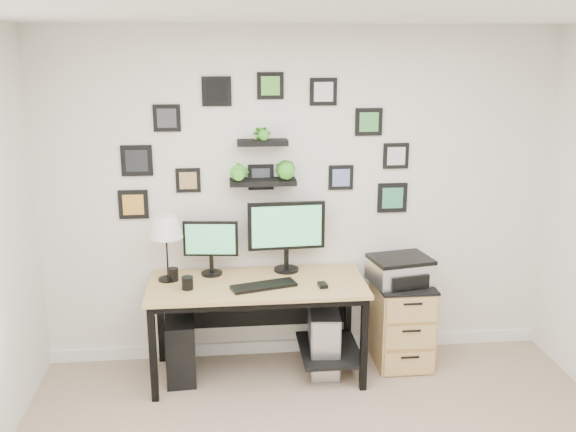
{
  "coord_description": "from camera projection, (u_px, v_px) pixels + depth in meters",
  "views": [
    {
      "loc": [
        -0.59,
        -2.81,
        2.46
      ],
      "look_at": [
        -0.12,
        1.83,
        1.2
      ],
      "focal_mm": 40.0,
      "sensor_mm": 36.0,
      "label": 1
    }
  ],
  "objects": [
    {
      "name": "room",
      "position": [
        300.0,
        345.0,
        5.29
      ],
      "size": [
        4.0,
        4.0,
        4.0
      ],
      "color": "tan",
      "rests_on": "ground"
    },
    {
      "name": "desk",
      "position": [
        262.0,
        296.0,
        4.81
      ],
      "size": [
        1.6,
        0.7,
        0.75
      ],
      "color": "tan",
      "rests_on": "ground"
    },
    {
      "name": "monitor_left",
      "position": [
        211.0,
        244.0,
        4.83
      ],
      "size": [
        0.41,
        0.18,
        0.42
      ],
      "color": "black",
      "rests_on": "desk"
    },
    {
      "name": "monitor_right",
      "position": [
        286.0,
        231.0,
        4.89
      ],
      "size": [
        0.59,
        0.2,
        0.55
      ],
      "color": "black",
      "rests_on": "desk"
    },
    {
      "name": "keyboard",
      "position": [
        264.0,
        286.0,
        4.64
      ],
      "size": [
        0.5,
        0.27,
        0.02
      ],
      "primitive_type": "cube",
      "rotation": [
        0.0,
        0.0,
        0.28
      ],
      "color": "black",
      "rests_on": "desk"
    },
    {
      "name": "mouse",
      "position": [
        323.0,
        285.0,
        4.65
      ],
      "size": [
        0.07,
        0.1,
        0.03
      ],
      "primitive_type": "cube",
      "rotation": [
        0.0,
        0.0,
        0.1
      ],
      "color": "black",
      "rests_on": "desk"
    },
    {
      "name": "table_lamp",
      "position": [
        166.0,
        228.0,
        4.69
      ],
      "size": [
        0.25,
        0.25,
        0.5
      ],
      "color": "black",
      "rests_on": "desk"
    },
    {
      "name": "mug",
      "position": [
        187.0,
        283.0,
        4.6
      ],
      "size": [
        0.08,
        0.08,
        0.09
      ],
      "primitive_type": "cylinder",
      "color": "black",
      "rests_on": "desk"
    },
    {
      "name": "pen_cup",
      "position": [
        173.0,
        274.0,
        4.76
      ],
      "size": [
        0.08,
        0.08,
        0.1
      ],
      "primitive_type": "cylinder",
      "color": "black",
      "rests_on": "desk"
    },
    {
      "name": "pc_tower_black",
      "position": [
        180.0,
        346.0,
        4.86
      ],
      "size": [
        0.24,
        0.49,
        0.48
      ],
      "primitive_type": "cube",
      "rotation": [
        0.0,
        0.0,
        0.07
      ],
      "color": "black",
      "rests_on": "ground"
    },
    {
      "name": "pc_tower_grey",
      "position": [
        324.0,
        339.0,
        4.97
      ],
      "size": [
        0.26,
        0.51,
        0.49
      ],
      "color": "gray",
      "rests_on": "ground"
    },
    {
      "name": "file_cabinet",
      "position": [
        401.0,
        322.0,
        5.05
      ],
      "size": [
        0.43,
        0.53,
        0.67
      ],
      "color": "tan",
      "rests_on": "ground"
    },
    {
      "name": "printer",
      "position": [
        400.0,
        270.0,
        4.94
      ],
      "size": [
        0.5,
        0.43,
        0.2
      ],
      "color": "silver",
      "rests_on": "file_cabinet"
    },
    {
      "name": "wall_decor",
      "position": [
        265.0,
        154.0,
        4.8
      ],
      "size": [
        2.23,
        0.18,
        1.09
      ],
      "color": "black",
      "rests_on": "ground"
    }
  ]
}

